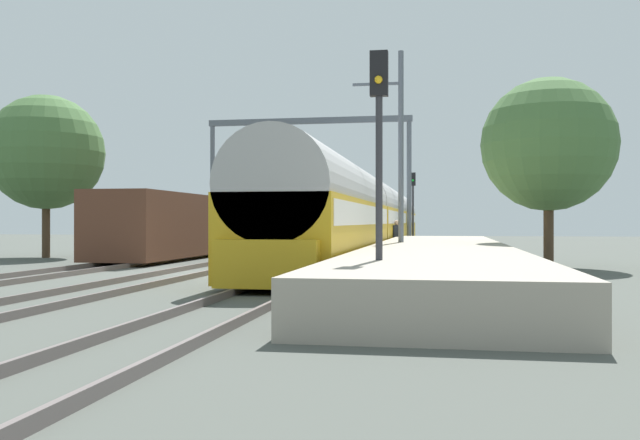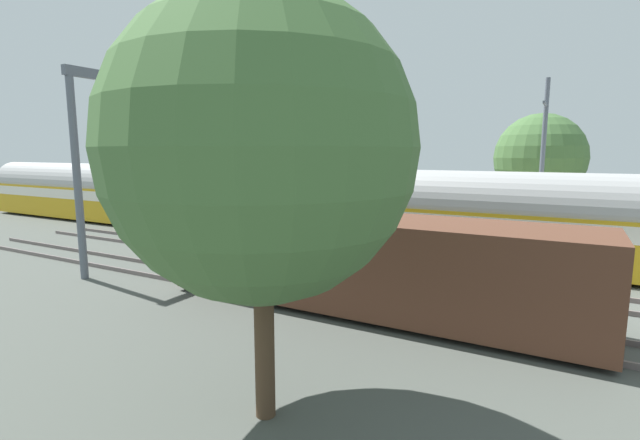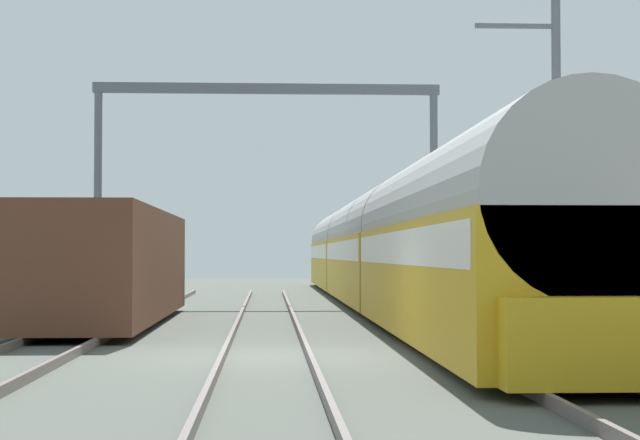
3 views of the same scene
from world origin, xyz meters
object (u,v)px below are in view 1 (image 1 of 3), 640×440
(railway_signal_near, at_px, (379,143))
(railway_signal_far, at_px, (413,199))
(person_crossing, at_px, (397,234))
(freight_car, at_px, (177,226))
(passenger_train, at_px, (373,216))
(catenary_gantry, at_px, (308,155))

(railway_signal_near, height_order, railway_signal_far, railway_signal_near)
(person_crossing, bearing_deg, railway_signal_far, -111.19)
(person_crossing, bearing_deg, railway_signal_near, 72.91)
(freight_car, distance_m, person_crossing, 10.96)
(passenger_train, relative_size, railway_signal_far, 9.80)
(freight_car, distance_m, railway_signal_near, 19.37)
(railway_signal_far, xyz_separation_m, catenary_gantry, (-5.90, -7.25, 2.41))
(person_crossing, distance_m, railway_signal_far, 12.92)
(passenger_train, distance_m, freight_car, 12.67)
(freight_car, relative_size, catenary_gantry, 1.05)
(freight_car, relative_size, railway_signal_far, 2.59)
(freight_car, distance_m, catenary_gantry, 12.21)
(person_crossing, xyz_separation_m, catenary_gantry, (-5.61, 5.48, 4.59))
(person_crossing, xyz_separation_m, railway_signal_near, (1.04, -21.38, 2.21))
(person_crossing, bearing_deg, passenger_train, -90.18)
(passenger_train, xyz_separation_m, person_crossing, (1.63, -4.55, -0.94))
(freight_car, bearing_deg, railway_signal_far, 61.25)
(railway_signal_near, bearing_deg, railway_signal_far, 91.27)
(catenary_gantry, bearing_deg, railway_signal_far, 50.86)
(passenger_train, bearing_deg, railway_signal_near, -84.11)
(person_crossing, bearing_deg, freight_car, 8.97)
(person_crossing, height_order, catenary_gantry, catenary_gantry)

